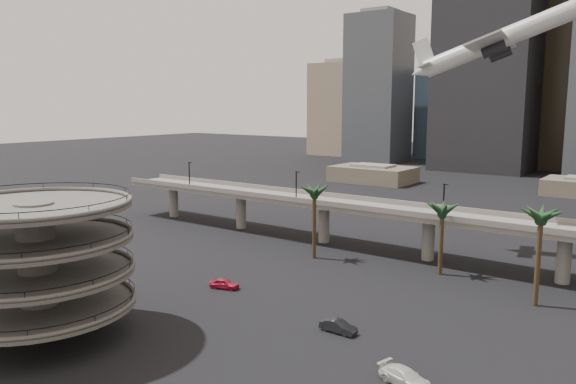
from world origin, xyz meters
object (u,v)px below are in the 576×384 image
Objects in this scene: parking_ramp at (37,256)px; car_b at (338,326)px; airborne_jet at (496,42)px; overpass at (373,212)px; car_c at (405,377)px; car_a at (224,284)px.

car_b is (27.96, 21.96, -9.06)m from parking_ramp.
parking_ramp is at bearing -123.18° from airborne_jet.
car_c is at bearing -58.54° from overpass.
overpass is 34.56m from car_a.
car_c is at bearing -124.95° from car_a.
overpass is at bearing 46.28° from car_c.
overpass reaches higher than car_c.
car_a is (-7.44, -33.10, -6.57)m from overpass.
car_a is (-24.74, -45.09, -37.67)m from airborne_jet.
car_b is (14.96, -37.04, -6.57)m from overpass.
overpass is 52.26m from car_c.
car_b reaches higher than car_a.
car_a is at bearing 86.94° from car_c.
airborne_jet is 61.87m from car_b.
airborne_jet is (30.30, 70.99, 28.60)m from parking_ramp.
car_b is 14.08m from car_c.
overpass is 40.48m from car_b.
parking_ramp is 36.69m from car_b.
airborne_jet reaches higher than overpass.
airborne_jet is 63.75m from car_a.
parking_ramp is at bearing 125.05° from car_c.
car_a is (5.56, 25.89, -9.07)m from parking_ramp.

